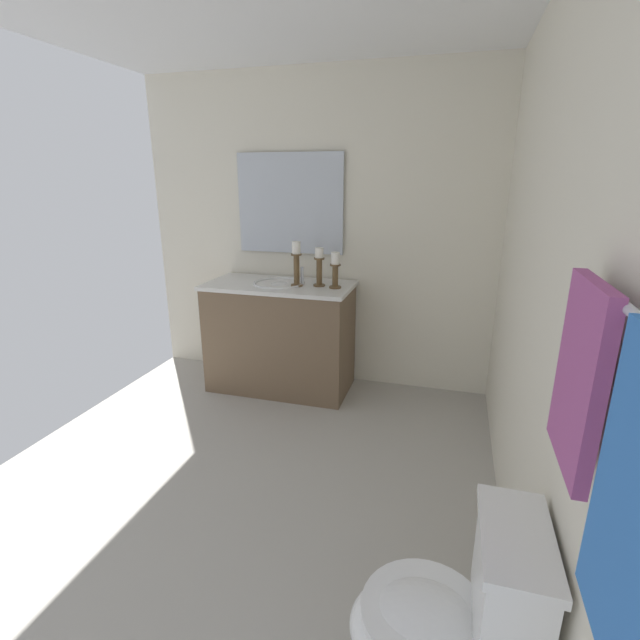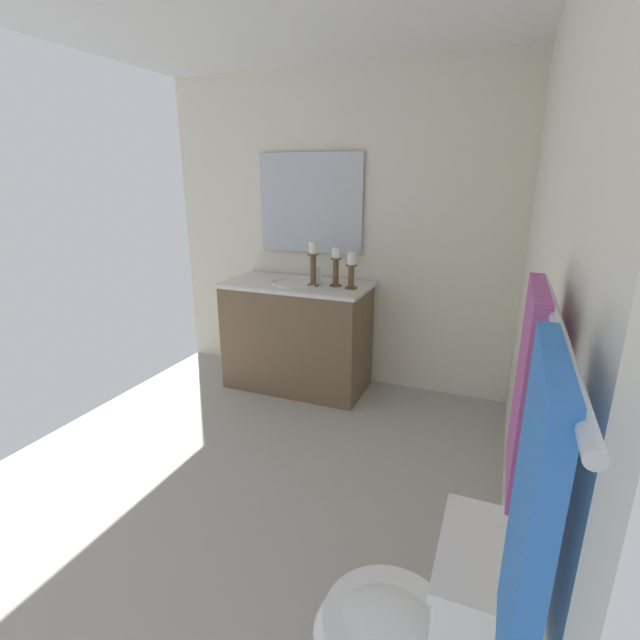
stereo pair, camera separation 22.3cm
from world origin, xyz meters
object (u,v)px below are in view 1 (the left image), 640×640
Objects in this scene: candle_holder_short at (319,266)px; towel_bar at (639,318)px; candle_holder_tall at (335,269)px; toilet at (447,627)px; towel_center at (639,512)px; towel_near_vanity at (580,377)px; candle_holder_mid at (296,262)px; mirror at (290,204)px; sink_basin at (279,288)px; vanity_cabinet at (280,336)px.

towel_bar reaches higher than candle_holder_short.
candle_holder_tall is 0.36× the size of toilet.
towel_center reaches higher than toilet.
towel_near_vanity is at bearing -174.53° from towel_bar.
candle_holder_tall is at bearing 93.54° from candle_holder_mid.
mirror is at bearing -150.88° from toilet.
towel_near_vanity is (0.10, 0.20, 0.89)m from toilet.
candle_holder_mid is (0.04, 0.16, 0.22)m from sink_basin.
sink_basin reaches higher than toilet.
sink_basin is 2.97m from towel_bar.
towel_center is (0.48, 0.20, 0.85)m from toilet.
towel_bar is (2.44, 1.58, 0.61)m from sink_basin.
toilet is at bearing 32.19° from vanity_cabinet.
toilet is (2.44, 1.36, -1.09)m from mirror.
towel_center reaches higher than towel_bar.
candle_holder_mid is at bearing -86.46° from candle_holder_tall.
candle_holder_tall is 2.71m from towel_bar.
towel_near_vanity is (2.26, 1.56, 0.82)m from vanity_cabinet.
candle_holder_tall is 0.65× the size of towel_near_vanity.
vanity_cabinet is 2.86m from towel_near_vanity.
towel_near_vanity is (2.27, 1.24, 0.23)m from candle_holder_short.
candle_holder_tall is at bearing 76.83° from candle_holder_short.
towel_bar is at bearing 32.87° from vanity_cabinet.
towel_near_vanity is (-0.19, -0.02, -0.19)m from towel_bar.
towel_bar is at bearing 24.89° from candle_holder_tall.
towel_bar reaches higher than sink_basin.
sink_basin is at bearing 90.00° from vanity_cabinet.
mirror is 2.99m from toilet.
toilet is 0.92m from towel_near_vanity.
candle_holder_short is at bearing -154.48° from toilet.
towel_near_vanity is (2.24, 1.11, 0.24)m from candle_holder_tall.
candle_holder_tall reaches higher than vanity_cabinet.
towel_center is at bearing -5.47° from towel_bar.
mirror reaches higher than toilet.
candle_holder_mid is at bearing -73.17° from candle_holder_short.
candle_holder_short is at bearing -103.17° from candle_holder_tall.
candle_holder_short is at bearing -154.88° from towel_center.
candle_holder_short is 0.86× the size of candle_holder_mid.
candle_holder_mid is 2.63m from towel_near_vanity.
towel_near_vanity reaches higher than sink_basin.
towel_bar reaches higher than candle_holder_tall.
towel_near_vanity is (2.26, 1.56, 0.42)m from sink_basin.
candle_holder_mid is 2.82m from towel_bar.
towel_near_vanity is at bearing 31.62° from mirror.
toilet is at bearing 22.90° from candle_holder_tall.
sink_basin is at bearing -92.41° from candle_holder_tall.
mirror is (-0.28, -0.00, 0.63)m from sink_basin.
vanity_cabinet is at bearing -149.32° from towel_center.
candle_holder_mid is 2.95m from towel_center.
sink_basin is 2.59m from toilet.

